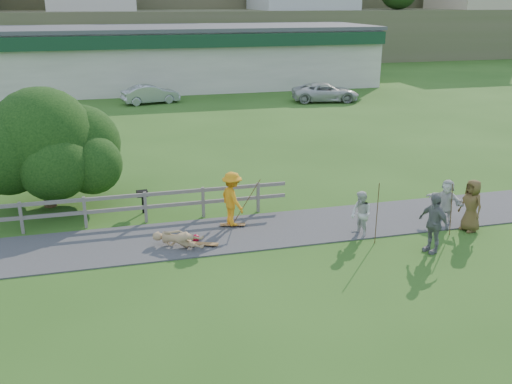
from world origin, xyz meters
TOP-DOWN VIEW (x-y plane):
  - ground at (0.00, 0.00)m, footprint 260.00×260.00m
  - path at (0.00, 1.50)m, footprint 34.00×3.00m
  - fence at (-4.62, 3.30)m, footprint 15.05×0.10m
  - strip_mall at (4.00, 34.94)m, footprint 32.50×10.75m
  - skater_rider at (0.79, 2.10)m, footprint 0.99×1.33m
  - skater_fallen at (-1.21, 0.86)m, footprint 1.25×1.60m
  - spectator_a at (4.61, 0.27)m, footprint 0.74×0.86m
  - spectator_b at (6.23, -1.34)m, footprint 0.75×1.17m
  - spectator_c at (8.34, -0.17)m, footprint 0.73×0.96m
  - spectator_d at (7.96, 0.68)m, footprint 1.03×1.48m
  - car_silver at (0.14, 27.00)m, footprint 4.33×2.22m
  - car_white at (12.85, 24.54)m, footprint 5.27×3.06m
  - tree at (-5.33, 5.84)m, footprint 6.00×6.00m
  - bbq at (-2.04, 4.22)m, footprint 0.41×0.33m
  - longboard_rider at (0.79, 2.10)m, footprint 0.88×0.39m
  - longboard_fallen at (-0.41, 0.76)m, footprint 0.89×0.52m
  - helmet at (-0.61, 1.21)m, footprint 0.24×0.24m
  - pole_rider at (1.39, 2.50)m, footprint 0.03×0.03m
  - pole_spec_left at (4.85, -0.36)m, footprint 0.03×0.03m
  - pole_spec_right at (7.47, -0.35)m, footprint 0.03×0.03m

SIDE VIEW (x-z plane):
  - ground at x=0.00m, z-range 0.00..0.00m
  - path at x=0.00m, z-range 0.00..0.04m
  - longboard_rider at x=0.79m, z-range 0.00..0.09m
  - longboard_fallen at x=-0.41m, z-range 0.00..0.10m
  - helmet at x=-0.61m, z-range 0.00..0.24m
  - skater_fallen at x=-1.21m, z-range 0.00..0.61m
  - bbq at x=-2.04m, z-range 0.00..0.84m
  - car_silver at x=0.14m, z-range 0.00..1.36m
  - car_white at x=12.85m, z-range 0.00..1.38m
  - fence at x=-4.62m, z-range 0.17..1.27m
  - spectator_a at x=4.61m, z-range 0.00..1.53m
  - spectator_d at x=7.96m, z-range 0.00..1.54m
  - pole_rider at x=1.39m, z-range 0.00..1.76m
  - spectator_c at x=8.34m, z-range 0.00..1.76m
  - pole_spec_right at x=7.47m, z-range 0.00..1.76m
  - skater_rider at x=0.79m, z-range 0.00..1.84m
  - spectator_b at x=6.23m, z-range 0.00..1.86m
  - pole_spec_left at x=4.85m, z-range 0.00..2.01m
  - tree at x=-5.33m, z-range 0.00..3.36m
  - strip_mall at x=4.00m, z-range 0.03..5.13m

